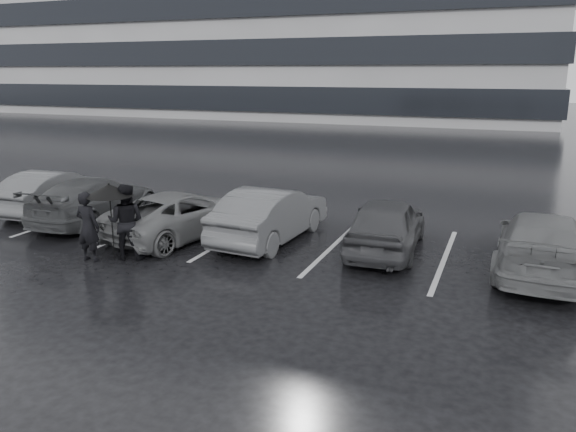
% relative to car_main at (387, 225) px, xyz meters
% --- Properties ---
extents(ground, '(160.00, 160.00, 0.00)m').
position_rel_car_main_xyz_m(ground, '(-1.95, -2.59, -0.69)').
color(ground, black).
rests_on(ground, ground).
extents(car_main, '(1.83, 4.13, 1.38)m').
position_rel_car_main_xyz_m(car_main, '(0.00, 0.00, 0.00)').
color(car_main, black).
rests_on(car_main, ground).
extents(car_west_a, '(1.80, 4.44, 1.43)m').
position_rel_car_main_xyz_m(car_west_a, '(-3.05, -0.19, 0.03)').
color(car_west_a, '#313134').
rests_on(car_west_a, ground).
extents(car_west_b, '(2.93, 4.80, 1.24)m').
position_rel_car_main_xyz_m(car_west_b, '(-5.48, -0.77, -0.07)').
color(car_west_b, '#454547').
rests_on(car_west_b, ground).
extents(car_west_c, '(2.01, 4.64, 1.33)m').
position_rel_car_main_xyz_m(car_west_c, '(-8.68, -0.35, -0.03)').
color(car_west_c, black).
rests_on(car_west_c, ground).
extents(car_west_d, '(1.70, 4.18, 1.35)m').
position_rel_car_main_xyz_m(car_west_d, '(-10.73, 0.11, -0.02)').
color(car_west_d, '#313134').
rests_on(car_west_d, ground).
extents(car_east, '(2.13, 4.77, 1.36)m').
position_rel_car_main_xyz_m(car_east, '(3.55, -0.24, -0.01)').
color(car_east, '#454547').
rests_on(car_east, ground).
extents(pedestrian_left, '(0.62, 0.41, 1.68)m').
position_rel_car_main_xyz_m(pedestrian_left, '(-6.39, -3.31, 0.15)').
color(pedestrian_left, black).
rests_on(pedestrian_left, ground).
extents(pedestrian_right, '(1.05, 0.93, 1.82)m').
position_rel_car_main_xyz_m(pedestrian_right, '(-5.66, -2.84, 0.22)').
color(pedestrian_right, black).
rests_on(pedestrian_right, ground).
extents(umbrella, '(1.09, 1.09, 1.86)m').
position_rel_car_main_xyz_m(umbrella, '(-5.93, -3.01, 1.00)').
color(umbrella, black).
rests_on(umbrella, ground).
extents(stall_stripes, '(19.72, 5.00, 0.00)m').
position_rel_car_main_xyz_m(stall_stripes, '(-2.75, -0.09, -0.69)').
color(stall_stripes, '#B4B4B7').
rests_on(stall_stripes, ground).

